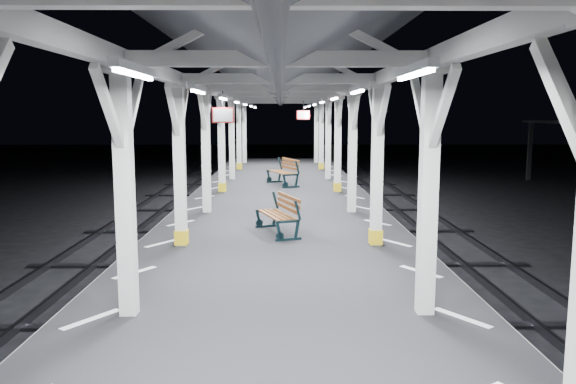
{
  "coord_description": "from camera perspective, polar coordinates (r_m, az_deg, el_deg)",
  "views": [
    {
      "loc": [
        0.06,
        -9.31,
        3.68
      ],
      "look_at": [
        0.18,
        1.36,
        2.2
      ],
      "focal_mm": 35.0,
      "sensor_mm": 36.0,
      "label": 1
    }
  ],
  "objects": [
    {
      "name": "platform",
      "position": [
        9.84,
        -0.99,
        -10.96
      ],
      "size": [
        6.0,
        50.0,
        1.0
      ],
      "primitive_type": "cube",
      "color": "black",
      "rests_on": "ground"
    },
    {
      "name": "hazard_stripes_left",
      "position": [
        10.01,
        -15.31,
        -7.9
      ],
      "size": [
        1.0,
        48.0,
        0.01
      ],
      "primitive_type": "cube",
      "color": "silver",
      "rests_on": "platform"
    },
    {
      "name": "bench_far",
      "position": [
        21.45,
        -0.31,
        2.14
      ],
      "size": [
        1.28,
        1.97,
        1.0
      ],
      "rotation": [
        0.0,
        0.0,
        0.36
      ],
      "color": "black",
      "rests_on": "platform"
    },
    {
      "name": "bench_mid",
      "position": [
        12.7,
        -0.73,
        -2.17
      ],
      "size": [
        1.06,
        1.7,
        0.87
      ],
      "rotation": [
        0.0,
        0.0,
        0.33
      ],
      "color": "black",
      "rests_on": "platform"
    },
    {
      "name": "hazard_stripes_right",
      "position": [
        9.98,
        13.35,
        -7.88
      ],
      "size": [
        1.0,
        48.0,
        0.01
      ],
      "primitive_type": "cube",
      "color": "silver",
      "rests_on": "platform"
    },
    {
      "name": "canopy",
      "position": [
        9.34,
        -1.05,
        13.28
      ],
      "size": [
        5.4,
        49.0,
        4.65
      ],
      "color": "silver",
      "rests_on": "platform"
    },
    {
      "name": "track_right",
      "position": [
        11.14,
        26.3,
        -11.81
      ],
      "size": [
        2.2,
        60.0,
        0.16
      ],
      "color": "#2D2D33",
      "rests_on": "ground"
    },
    {
      "name": "ground",
      "position": [
        10.01,
        -0.99,
        -13.67
      ],
      "size": [
        120.0,
        120.0,
        0.0
      ],
      "primitive_type": "plane",
      "color": "black",
      "rests_on": "ground"
    }
  ]
}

